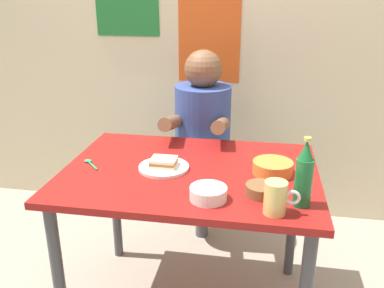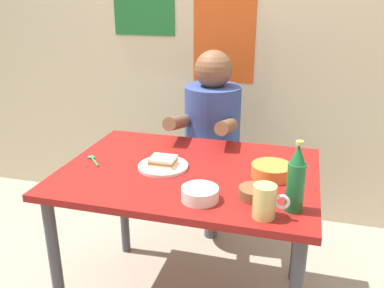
{
  "view_description": "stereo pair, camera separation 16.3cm",
  "coord_description": "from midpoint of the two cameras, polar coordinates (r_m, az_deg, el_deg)",
  "views": [
    {
      "loc": [
        0.29,
        -1.61,
        1.48
      ],
      "look_at": [
        0.0,
        0.05,
        0.84
      ],
      "focal_mm": 38.51,
      "sensor_mm": 36.0,
      "label": 1
    },
    {
      "loc": [
        0.45,
        -1.58,
        1.48
      ],
      "look_at": [
        0.0,
        0.05,
        0.84
      ],
      "focal_mm": 38.51,
      "sensor_mm": 36.0,
      "label": 2
    }
  ],
  "objects": [
    {
      "name": "soup_bowl_orange",
      "position": [
        1.76,
        8.54,
        -3.22
      ],
      "size": [
        0.17,
        0.17,
        0.05
      ],
      "color": "orange",
      "rests_on": "dining_table"
    },
    {
      "name": "spoon",
      "position": [
        1.93,
        -16.34,
        -2.54
      ],
      "size": [
        0.1,
        0.1,
        0.01
      ],
      "color": "#26A559",
      "rests_on": "dining_table"
    },
    {
      "name": "dining_table",
      "position": [
        1.84,
        -2.83,
        -6.25
      ],
      "size": [
        1.1,
        0.8,
        0.74
      ],
      "color": "maroon",
      "rests_on": "ground"
    },
    {
      "name": "plate_orange",
      "position": [
        1.81,
        -6.51,
        -3.28
      ],
      "size": [
        0.22,
        0.22,
        0.01
      ],
      "primitive_type": "cylinder",
      "color": "silver",
      "rests_on": "dining_table"
    },
    {
      "name": "sandwich",
      "position": [
        1.8,
        -6.54,
        -2.55
      ],
      "size": [
        0.11,
        0.09,
        0.04
      ],
      "color": "beige",
      "rests_on": "plate_orange"
    },
    {
      "name": "condiment_bowl_brown",
      "position": [
        1.58,
        6.65,
        -6.33
      ],
      "size": [
        0.12,
        0.12,
        0.04
      ],
      "color": "brown",
      "rests_on": "dining_table"
    },
    {
      "name": "person_seated",
      "position": [
        2.36,
        -0.51,
        3.13
      ],
      "size": [
        0.33,
        0.56,
        0.72
      ],
      "color": "#33478C",
      "rests_on": "stool"
    },
    {
      "name": "beer_bottle",
      "position": [
        1.49,
        12.25,
        -4.33
      ],
      "size": [
        0.06,
        0.06,
        0.26
      ],
      "color": "#19602D",
      "rests_on": "dining_table"
    },
    {
      "name": "stool",
      "position": [
        2.53,
        -0.44,
        -5.84
      ],
      "size": [
        0.34,
        0.34,
        0.45
      ],
      "color": "#4C4C51",
      "rests_on": "ground"
    },
    {
      "name": "rice_bowl_white",
      "position": [
        1.54,
        -0.78,
        -6.83
      ],
      "size": [
        0.14,
        0.14,
        0.05
      ],
      "color": "silver",
      "rests_on": "dining_table"
    },
    {
      "name": "wall_back",
      "position": [
        2.68,
        1.99,
        16.88
      ],
      "size": [
        4.4,
        0.09,
        2.6
      ],
      "color": "beige",
      "rests_on": "ground"
    },
    {
      "name": "beer_mug",
      "position": [
        1.45,
        8.41,
        -7.44
      ],
      "size": [
        0.13,
        0.08,
        0.12
      ],
      "color": "#D1BC66",
      "rests_on": "dining_table"
    }
  ]
}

